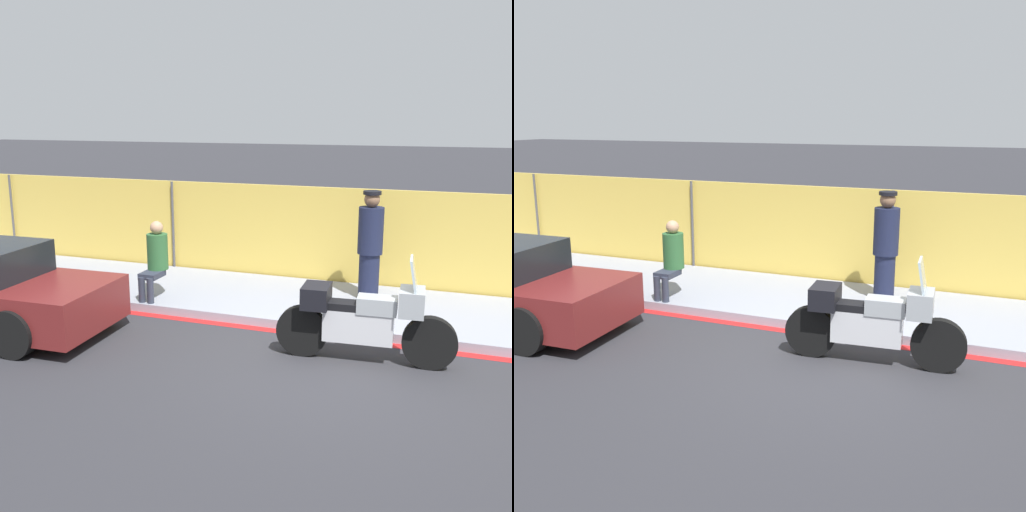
{
  "view_description": "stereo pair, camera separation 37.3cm",
  "coord_description": "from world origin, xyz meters",
  "views": [
    {
      "loc": [
        1.65,
        -7.23,
        3.26
      ],
      "look_at": [
        -1.64,
        1.82,
        0.99
      ],
      "focal_mm": 42.0,
      "sensor_mm": 36.0,
      "label": 1
    },
    {
      "loc": [
        1.99,
        -7.1,
        3.26
      ],
      "look_at": [
        -1.64,
        1.82,
        0.99
      ],
      "focal_mm": 42.0,
      "sensor_mm": 36.0,
      "label": 2
    }
  ],
  "objects": [
    {
      "name": "person_seated_on_curb",
      "position": [
        -3.44,
        1.68,
        0.89
      ],
      "size": [
        0.37,
        0.68,
        1.34
      ],
      "color": "#2D3342",
      "rests_on": "sidewalk"
    },
    {
      "name": "motorcycle",
      "position": [
        0.41,
        0.39,
        0.6
      ],
      "size": [
        2.42,
        0.61,
        1.49
      ],
      "rotation": [
        0.0,
        0.0,
        0.07
      ],
      "color": "black",
      "rests_on": "ground_plane"
    },
    {
      "name": "sidewalk",
      "position": [
        0.0,
        2.46,
        0.07
      ],
      "size": [
        30.91,
        2.52,
        0.14
      ],
      "color": "#8E93A3",
      "rests_on": "ground_plane"
    },
    {
      "name": "ground_plane",
      "position": [
        0.0,
        0.0,
        0.0
      ],
      "size": [
        120.0,
        120.0,
        0.0
      ],
      "primitive_type": "plane",
      "color": "#2D2D33"
    },
    {
      "name": "curb_paint_stripe",
      "position": [
        0.0,
        1.11,
        0.0
      ],
      "size": [
        30.91,
        0.18,
        0.01
      ],
      "color": "red",
      "rests_on": "ground_plane"
    },
    {
      "name": "officer_standing",
      "position": [
        0.07,
        2.85,
        1.1
      ],
      "size": [
        0.43,
        0.43,
        1.88
      ],
      "color": "#191E38",
      "rests_on": "sidewalk"
    },
    {
      "name": "storefront_fence",
      "position": [
        0.0,
        3.81,
        0.97
      ],
      "size": [
        29.37,
        0.17,
        1.94
      ],
      "color": "gold",
      "rests_on": "ground_plane"
    }
  ]
}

